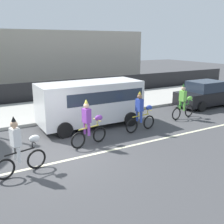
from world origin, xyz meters
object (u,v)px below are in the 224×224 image
object	(u,v)px
parade_cyclist_purple	(89,125)
parked_van_white	(92,100)
parked_car_black	(206,94)
parade_cyclist_zebra	(20,149)
parade_cyclist_lime	(184,103)
parade_cyclist_cobalt	(141,114)

from	to	relation	value
parade_cyclist_purple	parked_van_white	size ratio (longest dim) A/B	0.38
parked_car_black	parade_cyclist_zebra	bearing A→B (deg)	-164.03
parade_cyclist_zebra	parked_van_white	xyz separation A→B (m)	(4.05, 3.42, 0.44)
parade_cyclist_lime	parked_van_white	world-z (taller)	parked_van_white
parked_van_white	parade_cyclist_lime	bearing A→B (deg)	-15.00
parade_cyclist_cobalt	parked_car_black	bearing A→B (deg)	16.73
parade_cyclist_zebra	parade_cyclist_purple	world-z (taller)	same
parade_cyclist_purple	parked_car_black	bearing A→B (deg)	14.24
parade_cyclist_zebra	parade_cyclist_cobalt	distance (m)	5.88
parade_cyclist_cobalt	parade_cyclist_zebra	bearing A→B (deg)	-164.92
parade_cyclist_zebra	parade_cyclist_lime	bearing A→B (deg)	13.38
parade_cyclist_zebra	parade_cyclist_cobalt	world-z (taller)	same
parade_cyclist_zebra	parked_van_white	distance (m)	5.32
parade_cyclist_purple	parade_cyclist_lime	distance (m)	6.13
parade_cyclist_zebra	parked_van_white	size ratio (longest dim) A/B	0.38
parade_cyclist_lime	parade_cyclist_cobalt	bearing A→B (deg)	-169.66
parade_cyclist_purple	parked_van_white	distance (m)	2.63
parade_cyclist_purple	parade_cyclist_cobalt	distance (m)	2.85
parade_cyclist_zebra	parked_car_black	distance (m)	12.65
parked_van_white	parked_car_black	size ratio (longest dim) A/B	1.22
parade_cyclist_zebra	parade_cyclist_cobalt	xyz separation A→B (m)	(5.68, 1.53, 0.00)
parade_cyclist_cobalt	parade_cyclist_lime	size ratio (longest dim) A/B	1.00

